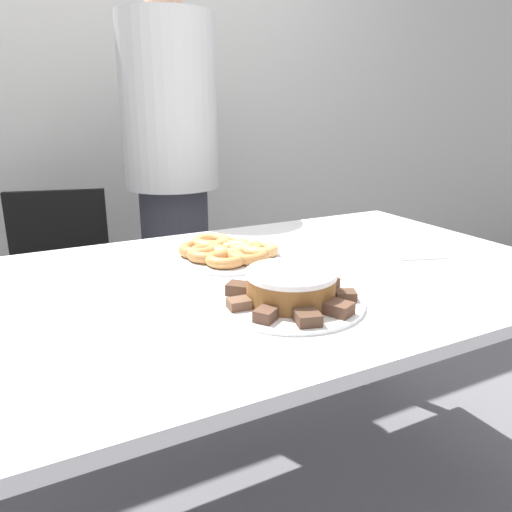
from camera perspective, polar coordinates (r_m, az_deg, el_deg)
ground_plane at (r=1.73m, az=0.96°, el=-27.09°), size 12.00×12.00×0.00m
wall_back at (r=2.77m, az=-15.92°, el=18.35°), size 8.00×0.05×2.60m
table at (r=1.35m, az=1.11°, el=-5.50°), size 1.63×1.02×0.77m
person_standing at (r=2.18m, az=-9.54°, el=9.12°), size 0.39×0.39×1.74m
office_chair_left at (r=2.20m, az=-21.33°, el=-5.62°), size 0.54×0.54×0.87m
plate_cake at (r=1.13m, az=3.97°, el=-5.30°), size 0.33×0.33×0.01m
plate_donuts at (r=1.46m, az=-3.05°, el=-0.04°), size 0.33×0.33×0.01m
frosted_cake at (r=1.11m, az=4.01°, el=-3.38°), size 0.20×0.20×0.07m
lamington_0 at (r=1.21m, az=8.09°, el=-3.03°), size 0.06×0.05×0.02m
lamington_1 at (r=1.24m, az=4.42°, el=-2.46°), size 0.07×0.07×0.02m
lamington_2 at (r=1.22m, az=0.59°, el=-2.69°), size 0.05×0.06×0.02m
lamington_3 at (r=1.16m, az=-1.97°, el=-3.74°), size 0.07×0.07×0.03m
lamington_4 at (r=1.08m, az=-1.98°, el=-5.46°), size 0.05×0.04×0.02m
lamington_5 at (r=1.02m, az=1.10°, el=-6.73°), size 0.06×0.06×0.02m
lamington_6 at (r=1.01m, az=5.88°, el=-6.98°), size 0.06×0.07×0.02m
lamington_7 at (r=1.06m, az=9.52°, el=-5.90°), size 0.06×0.07×0.03m
lamington_8 at (r=1.14m, az=10.18°, el=-4.44°), size 0.06×0.06×0.02m
donut_0 at (r=1.45m, az=-3.06°, el=0.76°), size 0.12×0.12×0.03m
donut_1 at (r=1.46m, az=-6.44°, el=0.77°), size 0.12×0.12×0.03m
donut_2 at (r=1.42m, az=-5.43°, el=0.30°), size 0.13×0.13×0.03m
donut_3 at (r=1.37m, az=-3.51°, el=-0.34°), size 0.11×0.11×0.03m
donut_4 at (r=1.40m, az=-1.03°, el=0.06°), size 0.12×0.12×0.03m
donut_5 at (r=1.44m, az=0.38°, el=0.71°), size 0.11×0.11×0.03m
donut_6 at (r=1.48m, az=-1.19°, el=1.03°), size 0.11×0.11×0.03m
donut_7 at (r=1.51m, az=-2.85°, el=1.34°), size 0.10×0.10×0.03m
donut_8 at (r=1.52m, az=-5.13°, el=1.54°), size 0.13×0.13×0.04m
napkin at (r=1.57m, az=17.79°, el=0.27°), size 0.18×0.16×0.01m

